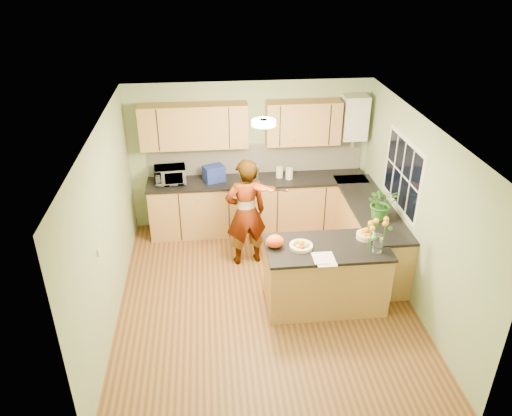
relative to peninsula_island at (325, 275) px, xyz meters
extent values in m
plane|color=brown|center=(-0.79, 0.17, -0.46)|extent=(4.50, 4.50, 0.00)
cube|color=silver|center=(-0.79, 0.17, 2.04)|extent=(4.00, 4.50, 0.02)
cube|color=#90A878|center=(-0.79, 2.42, 0.79)|extent=(4.00, 0.02, 2.50)
cube|color=#90A878|center=(-0.79, -2.08, 0.79)|extent=(4.00, 0.02, 2.50)
cube|color=#90A878|center=(-2.79, 0.17, 0.79)|extent=(0.02, 4.50, 2.50)
cube|color=#90A878|center=(1.21, 0.17, 0.79)|extent=(0.02, 4.50, 2.50)
cube|color=#AB8344|center=(-0.69, 2.12, -0.01)|extent=(3.60, 0.60, 0.90)
cube|color=black|center=(-0.69, 2.11, 0.46)|extent=(3.64, 0.62, 0.04)
cube|color=#AB8344|center=(0.91, 1.02, -0.01)|extent=(0.60, 2.20, 0.90)
cube|color=black|center=(0.90, 1.02, 0.46)|extent=(0.62, 2.24, 0.04)
cube|color=silver|center=(-0.69, 2.41, 0.74)|extent=(3.60, 0.02, 0.52)
cube|color=#AB8344|center=(-1.69, 2.25, 1.39)|extent=(1.70, 0.34, 0.70)
cube|color=#AB8344|center=(0.06, 2.25, 1.39)|extent=(1.20, 0.34, 0.70)
cube|color=silver|center=(0.91, 2.26, 1.44)|extent=(0.40, 0.30, 0.72)
cylinder|color=silver|center=(0.91, 2.26, 1.04)|extent=(0.06, 0.06, 0.20)
cube|color=silver|center=(1.20, 0.77, 1.09)|extent=(0.01, 1.30, 1.05)
cube|color=black|center=(1.20, 0.77, 1.09)|extent=(0.01, 1.18, 0.92)
cube|color=silver|center=(-2.78, -0.43, 0.84)|extent=(0.02, 0.09, 0.09)
cylinder|color=#FFEABF|center=(-0.79, 0.47, 2.00)|extent=(0.30, 0.30, 0.06)
cylinder|color=silver|center=(-0.79, 0.47, 2.03)|extent=(0.10, 0.10, 0.02)
cube|color=#AB8344|center=(0.00, 0.00, -0.02)|extent=(1.57, 0.78, 0.88)
cube|color=black|center=(0.00, 0.00, 0.44)|extent=(1.61, 0.82, 0.04)
cylinder|color=beige|center=(-0.35, 0.00, 0.48)|extent=(0.30, 0.30, 0.05)
cylinder|color=beige|center=(0.55, 0.15, 0.50)|extent=(0.25, 0.25, 0.07)
cylinder|color=silver|center=(0.60, -0.18, 0.58)|extent=(0.12, 0.12, 0.24)
ellipsoid|color=#FF4E15|center=(-0.68, 0.05, 0.55)|extent=(0.26, 0.23, 0.17)
cube|color=silver|center=(-0.10, -0.30, 0.47)|extent=(0.24, 0.33, 0.01)
imported|color=#D8A284|center=(-0.97, 1.14, 0.39)|extent=(0.69, 0.52, 1.71)
imported|color=silver|center=(-2.12, 2.13, 0.62)|extent=(0.52, 0.38, 0.28)
cube|color=navy|center=(-1.41, 2.14, 0.61)|extent=(0.39, 0.34, 0.26)
cylinder|color=silver|center=(-0.76, 2.12, 0.60)|extent=(0.17, 0.17, 0.24)
sphere|color=black|center=(-0.76, 2.12, 0.76)|extent=(0.09, 0.09, 0.09)
cylinder|color=beige|center=(-0.32, 2.17, 0.57)|extent=(0.13, 0.13, 0.18)
cylinder|color=silver|center=(-0.17, 2.09, 0.57)|extent=(0.16, 0.16, 0.19)
imported|color=#2F6D24|center=(0.91, 0.63, 0.72)|extent=(0.45, 0.40, 0.48)
camera|label=1|loc=(-1.48, -5.36, 3.94)|focal=35.00mm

